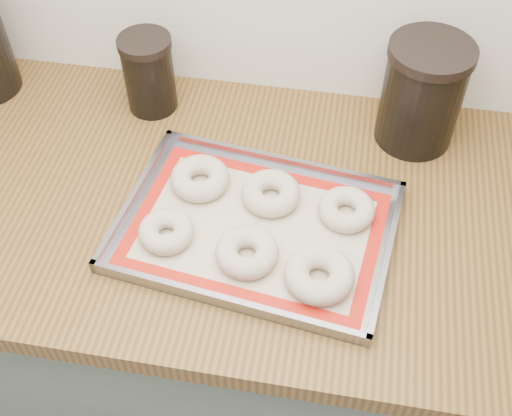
% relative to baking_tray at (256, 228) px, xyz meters
% --- Properties ---
extents(cabinet, '(3.00, 0.65, 0.86)m').
position_rel_baking_tray_xyz_m(cabinet, '(-0.16, 0.07, -0.48)').
color(cabinet, slate).
rests_on(cabinet, floor).
extents(countertop, '(3.06, 0.68, 0.04)m').
position_rel_baking_tray_xyz_m(countertop, '(-0.16, 0.07, -0.03)').
color(countertop, brown).
rests_on(countertop, cabinet).
extents(baking_tray, '(0.50, 0.39, 0.03)m').
position_rel_baking_tray_xyz_m(baking_tray, '(0.00, 0.00, 0.00)').
color(baking_tray, gray).
rests_on(baking_tray, countertop).
extents(baking_mat, '(0.45, 0.34, 0.00)m').
position_rel_baking_tray_xyz_m(baking_mat, '(0.00, 0.00, -0.00)').
color(baking_mat, '#C6B793').
rests_on(baking_mat, baking_tray).
extents(bagel_front_left, '(0.12, 0.12, 0.03)m').
position_rel_baking_tray_xyz_m(bagel_front_left, '(-0.15, -0.05, 0.01)').
color(bagel_front_left, '#C5B298').
rests_on(bagel_front_left, baking_mat).
extents(bagel_front_mid, '(0.11, 0.11, 0.04)m').
position_rel_baking_tray_xyz_m(bagel_front_mid, '(-0.00, -0.07, 0.02)').
color(bagel_front_mid, '#C5B298').
rests_on(bagel_front_mid, baking_mat).
extents(bagel_front_right, '(0.14, 0.14, 0.04)m').
position_rel_baking_tray_xyz_m(bagel_front_right, '(0.12, -0.09, 0.02)').
color(bagel_front_right, '#C5B298').
rests_on(bagel_front_right, baking_mat).
extents(bagel_back_left, '(0.12, 0.12, 0.04)m').
position_rel_baking_tray_xyz_m(bagel_back_left, '(-0.12, 0.08, 0.02)').
color(bagel_back_left, '#C5B298').
rests_on(bagel_back_left, baking_mat).
extents(bagel_back_mid, '(0.11, 0.11, 0.04)m').
position_rel_baking_tray_xyz_m(bagel_back_mid, '(0.01, 0.07, 0.02)').
color(bagel_back_mid, '#C5B298').
rests_on(bagel_back_mid, baking_mat).
extents(bagel_back_right, '(0.11, 0.11, 0.03)m').
position_rel_baking_tray_xyz_m(bagel_back_right, '(0.15, 0.06, 0.01)').
color(bagel_back_right, '#C5B298').
rests_on(bagel_back_right, baking_mat).
extents(canister_mid, '(0.10, 0.10, 0.16)m').
position_rel_baking_tray_xyz_m(canister_mid, '(-0.26, 0.29, 0.07)').
color(canister_mid, black).
rests_on(canister_mid, countertop).
extents(canister_right, '(0.15, 0.15, 0.21)m').
position_rel_baking_tray_xyz_m(canister_right, '(0.26, 0.29, 0.10)').
color(canister_right, black).
rests_on(canister_right, countertop).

